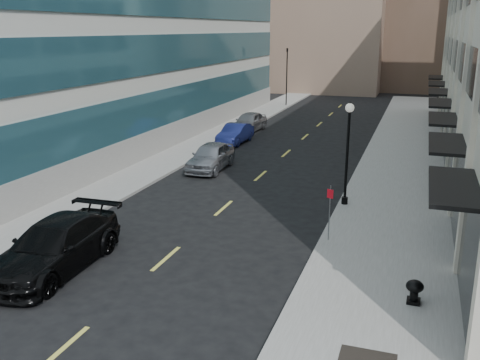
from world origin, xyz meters
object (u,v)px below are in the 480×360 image
Objects in this scene: sign_post at (330,205)px; car_grey_sedan at (249,122)px; urn_planter at (415,289)px; car_silver_sedan at (211,156)px; lamppost at (348,145)px; car_black_pickup at (55,246)px; car_blue_sedan at (235,134)px; traffic_signal at (287,52)px.

car_grey_sedan is at bearing 136.36° from sign_post.
car_grey_sedan is 28.87m from urn_planter.
urn_planter is (13.40, -25.57, -0.19)m from car_grey_sedan.
lamppost is (8.50, -4.42, 2.18)m from car_silver_sedan.
sign_post is at bearing -89.55° from lamppost.
lamppost is at bearing -55.36° from car_grey_sedan.
sign_post reaches higher than car_black_pickup.
car_blue_sedan is at bearing 121.85° from urn_planter.
car_black_pickup reaches higher than car_blue_sedan.
car_black_pickup is at bearing -83.00° from car_grey_sedan.
car_silver_sedan is 9.82m from lamppost.
sign_post is 3.02× the size of urn_planter.
traffic_signal is 9.62× the size of urn_planter.
sign_post reaches higher than urn_planter.
car_silver_sedan reaches higher than car_grey_sedan.
car_grey_sedan is 23.74m from sign_post.
car_silver_sedan is 17.72m from urn_planter.
car_black_pickup is 1.26× the size of car_silver_sedan.
car_black_pickup is 2.68× the size of sign_post.
car_blue_sedan is at bearing 91.50° from car_black_pickup.
traffic_signal is 43.47m from urn_planter.
car_blue_sedan is 5.86× the size of urn_planter.
traffic_signal reaches higher than car_silver_sedan.
traffic_signal is 38.48m from sign_post.
car_grey_sedan is at bearing 117.66° from urn_planter.
car_black_pickup reaches higher than car_silver_sedan.
sign_post is at bearing -61.13° from car_grey_sedan.
car_grey_sedan is 6.31× the size of urn_planter.
car_black_pickup reaches higher than urn_planter.
car_grey_sedan is 2.09× the size of sign_post.
urn_planter is at bearing -58.76° from car_grey_sedan.
car_black_pickup is at bearing -127.02° from sign_post.
car_silver_sedan is at bearing 152.55° from lamppost.
car_grey_sedan is (-1.60, 26.77, -0.07)m from car_black_pickup.
lamppost reaches higher than urn_planter.
car_grey_sedan is (0.70, -15.23, -4.94)m from traffic_signal.
traffic_signal reaches higher than car_blue_sedan.
lamppost is 4.89m from sign_post.
car_black_pickup is 22.03m from car_blue_sedan.
traffic_signal is 33.88m from lamppost.
car_silver_sedan is 1.10× the size of car_blue_sedan.
traffic_signal is 1.64× the size of car_blue_sedan.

